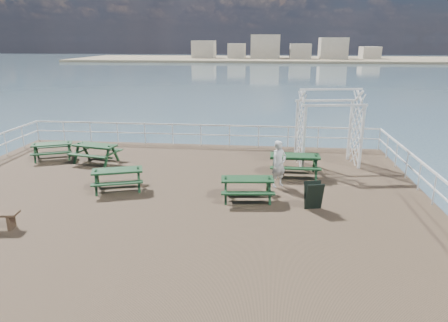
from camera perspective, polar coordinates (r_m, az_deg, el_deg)
The scene contains 11 objects.
ground at distance 14.31m, azimuth -7.77°, elevation -5.24°, with size 18.00×14.00×0.30m, color brown.
sea_backdrop at distance 147.30m, azimuth 10.13°, elevation 14.52°, with size 300.00×300.00×9.20m.
railing at distance 16.36m, azimuth -6.04°, elevation 1.48°, with size 17.77×13.76×1.10m.
picnic_table_a at distance 19.68m, azimuth -23.32°, elevation 1.78°, with size 2.09×1.92×0.83m.
picnic_table_b at distance 18.44m, azimuth -17.89°, elevation 1.57°, with size 2.13×1.85×0.91m.
picnic_table_c at distance 16.12m, azimuth 10.07°, elevation 0.08°, with size 1.95×1.57×0.95m.
picnic_table_d at distance 14.86m, azimuth -14.95°, elevation -1.95°, with size 2.12×1.90×0.86m.
picnic_table_e at distance 13.52m, azimuth 3.34°, elevation -3.29°, with size 1.89×1.59×0.85m.
trellis_arbor at distance 17.64m, azimuth 14.66°, elevation 4.10°, with size 2.84×1.83×3.28m.
sandwich_board at distance 13.09m, azimuth 12.66°, elevation -4.88°, with size 0.63×0.53×0.91m.
person at distance 14.70m, azimuth 7.83°, elevation -0.42°, with size 0.63×0.41×1.73m, color silver.
Camera 1 is at (3.34, -12.83, 5.23)m, focal length 32.00 mm.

